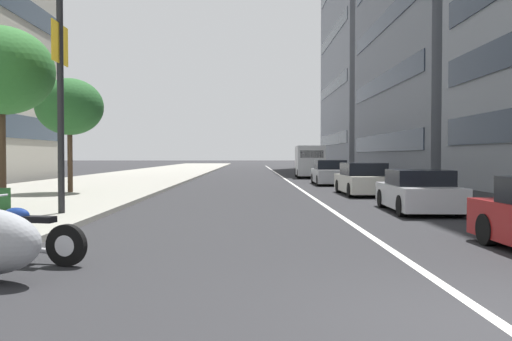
% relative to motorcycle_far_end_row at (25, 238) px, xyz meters
% --- Properties ---
extents(ground_plane, '(400.00, 400.00, 0.00)m').
position_rel_motorcycle_far_end_row_xyz_m(ground_plane, '(-3.37, -6.25, -0.43)').
color(ground_plane, '#262628').
extents(sidewalk_right_plaza, '(160.00, 9.61, 0.15)m').
position_rel_motorcycle_far_end_row_xyz_m(sidewalk_right_plaza, '(26.63, 5.34, -0.35)').
color(sidewalk_right_plaza, gray).
rests_on(sidewalk_right_plaza, ground).
extents(lane_centre_stripe, '(110.00, 0.16, 0.01)m').
position_rel_motorcycle_far_end_row_xyz_m(lane_centre_stripe, '(31.63, -6.25, -0.42)').
color(lane_centre_stripe, silver).
rests_on(lane_centre_stripe, ground).
extents(motorcycle_far_end_row, '(0.73, 2.09, 1.11)m').
position_rel_motorcycle_far_end_row_xyz_m(motorcycle_far_end_row, '(0.00, 0.00, 0.00)').
color(motorcycle_far_end_row, black).
rests_on(motorcycle_far_end_row, ground).
extents(car_lead_in_lane, '(4.27, 2.01, 1.32)m').
position_rel_motorcycle_far_end_row_xyz_m(car_lead_in_lane, '(8.11, -8.87, 0.19)').
color(car_lead_in_lane, '#B7B7BC').
rests_on(car_lead_in_lane, ground).
extents(car_following_behind, '(4.49, 1.92, 1.44)m').
position_rel_motorcycle_far_end_row_xyz_m(car_following_behind, '(15.50, -8.67, 0.25)').
color(car_following_behind, beige).
rests_on(car_following_behind, ground).
extents(car_mid_block_traffic, '(4.50, 1.98, 1.49)m').
position_rel_motorcycle_far_end_row_xyz_m(car_mid_block_traffic, '(24.08, -8.44, 0.26)').
color(car_mid_block_traffic, '#B7B7BC').
rests_on(car_mid_block_traffic, ground).
extents(delivery_van_ahead, '(5.34, 2.31, 2.53)m').
position_rel_motorcycle_far_end_row_xyz_m(delivery_van_ahead, '(34.68, -8.34, 0.93)').
color(delivery_van_ahead, silver).
rests_on(delivery_van_ahead, ground).
extents(street_lamp_with_banners, '(1.26, 2.10, 9.48)m').
position_rel_motorcycle_far_end_row_xyz_m(street_lamp_with_banners, '(6.44, 1.39, 5.24)').
color(street_lamp_with_banners, '#232326').
rests_on(street_lamp_with_banners, sidewalk_right_plaza).
extents(street_tree_by_lamp_post, '(3.18, 3.18, 5.56)m').
position_rel_motorcycle_far_end_row_xyz_m(street_tree_by_lamp_post, '(8.03, 4.00, 3.92)').
color(street_tree_by_lamp_post, '#473323').
rests_on(street_tree_by_lamp_post, sidewalk_right_plaza).
extents(street_tree_near_plaza_corner, '(2.93, 2.93, 5.01)m').
position_rel_motorcycle_far_end_row_xyz_m(street_tree_near_plaza_corner, '(15.29, 4.33, 3.47)').
color(street_tree_near_plaza_corner, '#473323').
rests_on(street_tree_near_plaza_corner, sidewalk_right_plaza).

